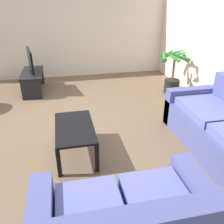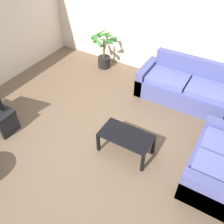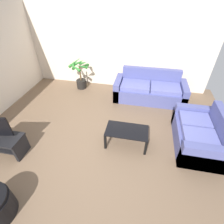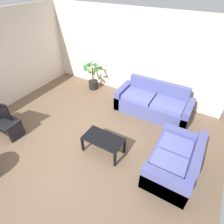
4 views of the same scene
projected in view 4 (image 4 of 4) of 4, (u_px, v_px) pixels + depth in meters
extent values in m
plane|color=brown|center=(75.00, 146.00, 4.56)|extent=(6.60, 6.60, 0.00)
cube|color=beige|center=(131.00, 55.00, 5.77)|extent=(6.00, 0.06, 2.70)
cube|color=#4C518C|center=(152.00, 107.00, 5.50)|extent=(2.17, 0.90, 0.42)
cube|color=#4C518C|center=(159.00, 88.00, 5.48)|extent=(1.81, 0.16, 0.48)
cube|color=#4C518C|center=(123.00, 95.00, 5.84)|extent=(0.18, 0.90, 0.62)
cube|color=#4C518C|center=(187.00, 115.00, 5.04)|extent=(0.18, 0.90, 0.62)
cube|color=#5D63A4|center=(139.00, 96.00, 5.48)|extent=(0.87, 0.66, 0.12)
cube|color=#5D63A4|center=(168.00, 105.00, 5.12)|extent=(0.87, 0.66, 0.12)
cube|color=#4C518C|center=(172.00, 163.00, 3.90)|extent=(0.90, 1.48, 0.42)
cube|color=#4C518C|center=(196.00, 157.00, 3.47)|extent=(0.16, 1.12, 0.48)
cube|color=#4C518C|center=(164.00, 185.00, 3.39)|extent=(0.90, 0.18, 0.62)
cube|color=#4C518C|center=(181.00, 141.00, 4.27)|extent=(0.90, 0.18, 0.62)
cube|color=#5D63A4|center=(168.00, 164.00, 3.56)|extent=(0.66, 0.52, 0.12)
cube|color=#5D63A4|center=(176.00, 145.00, 3.94)|extent=(0.66, 0.52, 0.12)
cube|color=black|center=(0.00, 119.00, 4.72)|extent=(1.10, 0.45, 0.04)
cube|color=black|center=(4.00, 125.00, 4.86)|extent=(1.02, 0.39, 0.03)
cube|color=black|center=(16.00, 131.00, 4.64)|extent=(0.06, 0.41, 0.45)
cylinder|color=black|center=(0.00, 117.00, 4.70)|extent=(0.10, 0.10, 0.04)
cube|color=black|center=(103.00, 139.00, 4.19)|extent=(0.93, 0.50, 0.03)
cube|color=black|center=(83.00, 144.00, 4.34)|extent=(0.05, 0.05, 0.40)
cube|color=black|center=(115.00, 160.00, 3.99)|extent=(0.05, 0.05, 0.40)
cube|color=black|center=(94.00, 133.00, 4.65)|extent=(0.05, 0.05, 0.40)
cube|color=black|center=(125.00, 146.00, 4.30)|extent=(0.05, 0.05, 0.40)
cylinder|color=black|center=(93.00, 85.00, 6.69)|extent=(0.34, 0.34, 0.30)
cylinder|color=brown|center=(93.00, 74.00, 6.44)|extent=(0.05, 0.05, 0.52)
cone|color=#317C31|center=(98.00, 68.00, 6.16)|extent=(0.11, 0.46, 0.26)
cone|color=#317C31|center=(97.00, 65.00, 6.32)|extent=(0.38, 0.27, 0.23)
cone|color=#317C31|center=(93.00, 64.00, 6.39)|extent=(0.39, 0.24, 0.23)
cone|color=#317C31|center=(89.00, 64.00, 6.43)|extent=(0.36, 0.48, 0.28)
cone|color=#317C31|center=(87.00, 66.00, 6.28)|extent=(0.22, 0.40, 0.23)
cone|color=#317C31|center=(86.00, 68.00, 6.13)|extent=(0.48, 0.25, 0.26)
cone|color=#317C31|center=(93.00, 69.00, 6.09)|extent=(0.36, 0.35, 0.24)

